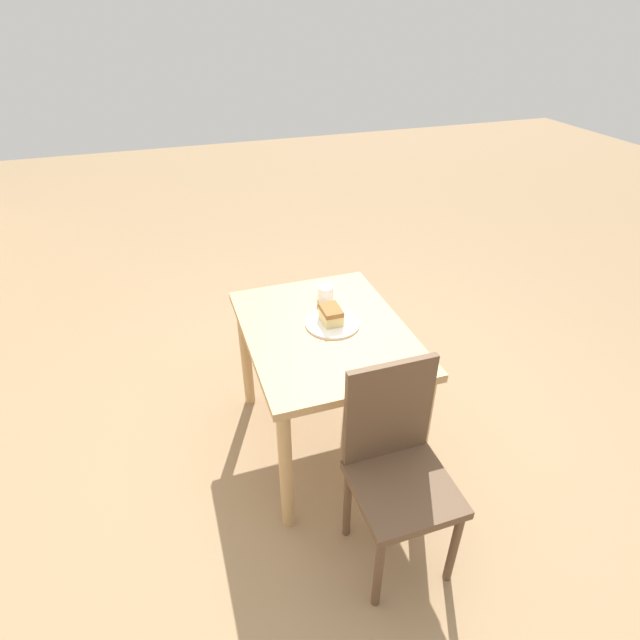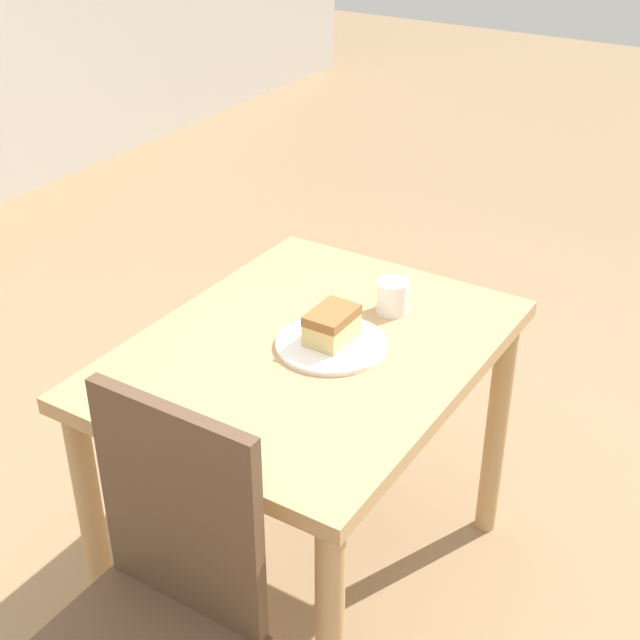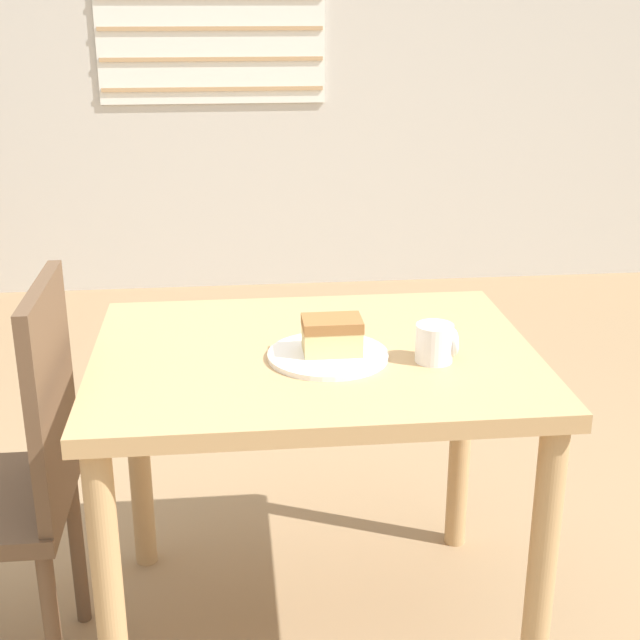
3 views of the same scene
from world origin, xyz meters
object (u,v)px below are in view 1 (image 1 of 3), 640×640
(plate, at_px, (333,323))
(coffee_mug, at_px, (325,293))
(cake_slice, at_px, (331,315))
(chair_near_window, at_px, (397,465))
(dining_table_near, at_px, (325,348))

(plate, xyz_separation_m, coffee_mug, (0.23, -0.04, 0.04))
(plate, relative_size, cake_slice, 2.06)
(chair_near_window, relative_size, plate, 3.57)
(plate, bearing_deg, coffee_mug, -10.31)
(coffee_mug, bearing_deg, chair_near_window, 179.13)
(chair_near_window, distance_m, coffee_mug, 0.98)
(coffee_mug, bearing_deg, plate, 169.69)
(dining_table_near, relative_size, cake_slice, 7.65)
(plate, xyz_separation_m, cake_slice, (0.01, 0.01, 0.05))
(cake_slice, height_order, coffee_mug, cake_slice)
(plate, distance_m, coffee_mug, 0.24)
(chair_near_window, height_order, plate, chair_near_window)
(chair_near_window, xyz_separation_m, plate, (0.71, 0.03, 0.25))
(chair_near_window, distance_m, cake_slice, 0.78)
(dining_table_near, distance_m, cake_slice, 0.18)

